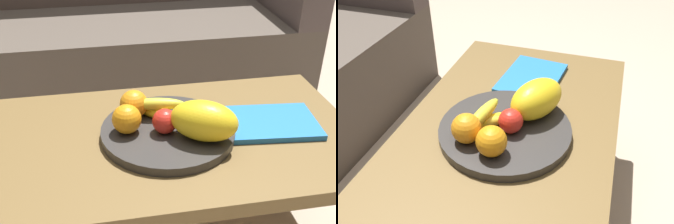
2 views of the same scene
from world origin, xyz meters
TOP-DOWN VIEW (x-y plane):
  - coffee_table at (0.00, 0.00)m, footprint 1.03×0.59m
  - couch at (-0.03, 1.06)m, footprint 1.70×0.70m
  - fruit_bowl at (-0.01, -0.00)m, footprint 0.36×0.36m
  - melon_large_front at (0.08, -0.06)m, footprint 0.20×0.17m
  - orange_front at (-0.11, -0.00)m, footprint 0.08×0.08m
  - orange_left at (-0.09, 0.08)m, footprint 0.08×0.08m
  - apple_front at (-0.02, -0.02)m, footprint 0.07×0.07m
  - banana_bunch at (-0.03, 0.06)m, footprint 0.15×0.15m
  - magazine at (0.29, 0.00)m, footprint 0.27×0.20m

SIDE VIEW (x-z plane):
  - couch at x=-0.03m, z-range -0.15..0.75m
  - coffee_table at x=0.00m, z-range 0.15..0.54m
  - magazine at x=0.29m, z-range 0.39..0.41m
  - fruit_bowl at x=-0.01m, z-range 0.39..0.41m
  - banana_bunch at x=-0.03m, z-range 0.41..0.47m
  - apple_front at x=-0.02m, z-range 0.41..0.48m
  - orange_front at x=-0.11m, z-range 0.41..0.49m
  - orange_left at x=-0.09m, z-range 0.41..0.49m
  - melon_large_front at x=0.08m, z-range 0.41..0.52m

